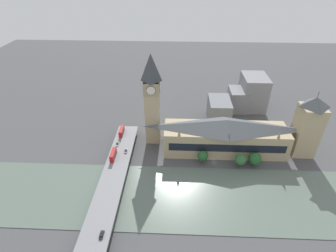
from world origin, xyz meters
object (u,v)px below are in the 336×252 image
double_decker_bus_mid (113,154)px  car_northbound_tail (102,235)px  parliament_hall (225,136)px  car_northbound_lead (117,144)px  double_decker_bus_lead (122,131)px  clock_tower (152,99)px  road_bridge (110,189)px  victoria_tower (307,126)px  car_southbound_lead (126,151)px

double_decker_bus_mid → car_northbound_tail: bearing=-173.1°
parliament_hall → car_northbound_lead: size_ratio=17.88×
double_decker_bus_lead → car_northbound_tail: 85.69m
clock_tower → car_northbound_tail: clock_tower is taller
road_bridge → car_northbound_lead: bearing=5.3°
road_bridge → car_northbound_lead: (41.43, 3.81, 1.64)m
clock_tower → double_decker_bus_mid: bearing=139.4°
victoria_tower → car_northbound_lead: size_ratio=10.04×
double_decker_bus_lead → car_northbound_tail: size_ratio=2.48×
road_bridge → double_decker_bus_lead: (54.95, 3.27, 3.58)m
clock_tower → car_southbound_lead: bearing=141.8°
car_northbound_tail → double_decker_bus_mid: bearing=6.9°
double_decker_bus_mid → car_northbound_tail: 58.19m
double_decker_bus_mid → car_southbound_lead: bearing=-47.5°
car_northbound_tail → road_bridge: bearing=6.5°
car_northbound_lead → car_southbound_lead: size_ratio=1.15×
double_decker_bus_lead → victoria_tower: bearing=-94.4°
clock_tower → double_decker_bus_mid: 45.97m
double_decker_bus_lead → car_southbound_lead: double_decker_bus_lead is taller
victoria_tower → double_decker_bus_lead: bearing=85.6°
car_northbound_tail → parliament_hall: bearing=-42.2°
car_southbound_lead → victoria_tower: bearing=-84.7°
parliament_hall → car_southbound_lead: parliament_hall is taller
victoria_tower → car_southbound_lead: bearing=95.3°
double_decker_bus_lead → car_northbound_lead: double_decker_bus_lead is taller
parliament_hall → double_decker_bus_lead: size_ratio=7.70×
car_northbound_tail → car_southbound_lead: (64.29, -0.20, 0.03)m
victoria_tower → double_decker_bus_mid: victoria_tower is taller
victoria_tower → double_decker_bus_mid: size_ratio=4.23×
road_bridge → double_decker_bus_lead: size_ratio=11.98×
victoria_tower → double_decker_bus_lead: size_ratio=4.32×
victoria_tower → car_southbound_lead: (-11.22, 121.74, -16.00)m
parliament_hall → car_northbound_tail: parliament_hall is taller
parliament_hall → car_northbound_tail: bearing=137.8°
road_bridge → car_northbound_tail: 30.69m
victoria_tower → car_southbound_lead: 123.30m
victoria_tower → car_northbound_tail: 144.33m
car_northbound_tail → car_northbound_lead: bearing=5.8°
clock_tower → victoria_tower: 106.22m
clock_tower → car_northbound_lead: bearing=119.6°
parliament_hall → victoria_tower: victoria_tower is taller
road_bridge → car_southbound_lead: car_southbound_lead is taller
car_northbound_lead → car_northbound_tail: (-71.88, -7.27, -0.02)m
car_northbound_tail → clock_tower: bearing=-11.3°
double_decker_bus_mid → car_southbound_lead: (6.56, -7.14, -1.96)m
car_southbound_lead → double_decker_bus_mid: bearing=132.5°
car_northbound_lead → double_decker_bus_mid: bearing=-178.7°
parliament_hall → victoria_tower: size_ratio=1.78×
victoria_tower → clock_tower: bearing=84.4°
clock_tower → car_northbound_lead: (-13.85, 24.35, -29.40)m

